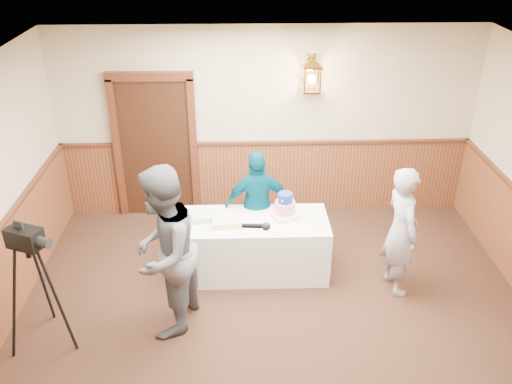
# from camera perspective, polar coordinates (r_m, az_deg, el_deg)

# --- Properties ---
(ground) EXTENTS (7.00, 7.00, 0.00)m
(ground) POSITION_cam_1_polar(r_m,az_deg,el_deg) (5.68, 2.73, -19.54)
(ground) COLOR black
(ground) RESTS_ON ground
(room_shell) EXTENTS (6.02, 7.02, 2.81)m
(room_shell) POSITION_cam_1_polar(r_m,az_deg,el_deg) (5.04, 2.12, -3.90)
(room_shell) COLOR beige
(room_shell) RESTS_ON ground
(display_table) EXTENTS (1.80, 0.80, 0.75)m
(display_table) POSITION_cam_1_polar(r_m,az_deg,el_deg) (6.87, -0.05, -5.67)
(display_table) COLOR white
(display_table) RESTS_ON ground
(tiered_cake) EXTENTS (0.41, 0.41, 0.33)m
(tiered_cake) POSITION_cam_1_polar(r_m,az_deg,el_deg) (6.69, 3.07, -1.65)
(tiered_cake) COLOR #FFF4C3
(tiered_cake) RESTS_ON display_table
(sheet_cake_yellow) EXTENTS (0.38, 0.30, 0.07)m
(sheet_cake_yellow) POSITION_cam_1_polar(r_m,az_deg,el_deg) (6.58, -3.03, -3.11)
(sheet_cake_yellow) COLOR #D3D881
(sheet_cake_yellow) RESTS_ON display_table
(sheet_cake_green) EXTENTS (0.36, 0.31, 0.08)m
(sheet_cake_green) POSITION_cam_1_polar(r_m,az_deg,el_deg) (6.71, -5.43, -2.53)
(sheet_cake_green) COLOR #AFEBA6
(sheet_cake_green) RESTS_ON display_table
(interviewer) EXTENTS (1.57, 1.10, 1.94)m
(interviewer) POSITION_cam_1_polar(r_m,az_deg,el_deg) (5.77, -9.73, -6.34)
(interviewer) COLOR #5B5E64
(interviewer) RESTS_ON ground
(baker) EXTENTS (0.51, 0.66, 1.62)m
(baker) POSITION_cam_1_polar(r_m,az_deg,el_deg) (6.57, 15.01, -3.97)
(baker) COLOR #9D9DA3
(baker) RESTS_ON ground
(assistant_p) EXTENTS (0.90, 0.44, 1.49)m
(assistant_p) POSITION_cam_1_polar(r_m,az_deg,el_deg) (7.01, 0.21, -1.40)
(assistant_p) COLOR #00445B
(assistant_p) RESTS_ON ground
(tv_camera_rig) EXTENTS (0.55, 0.52, 1.42)m
(tv_camera_rig) POSITION_cam_1_polar(r_m,az_deg,el_deg) (6.11, -21.98, -9.86)
(tv_camera_rig) COLOR black
(tv_camera_rig) RESTS_ON ground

